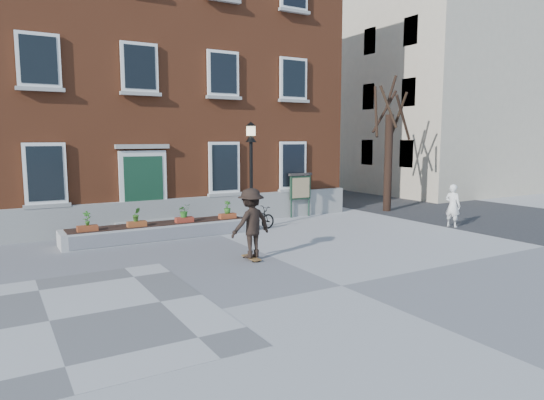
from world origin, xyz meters
TOP-DOWN VIEW (x-y plane):
  - ground at (0.00, 0.00)m, footprint 100.00×100.00m
  - checker_patch at (-6.00, 1.00)m, footprint 6.00×6.00m
  - bicycle at (1.48, 6.88)m, footprint 1.69×0.74m
  - parked_car at (10.58, 16.46)m, footprint 1.77×3.93m
  - bystander at (8.24, 3.72)m, footprint 0.50×0.66m
  - brick_building at (-2.00, 13.98)m, footprint 18.40×10.85m
  - planter_assembly at (-1.99, 7.18)m, footprint 6.20×1.12m
  - bare_tree at (9.01, 8.01)m, footprint 1.83×1.83m
  - side_street at (17.99, 19.78)m, footprint 15.20×36.00m
  - lamp_post at (1.44, 7.10)m, footprint 0.40×0.40m
  - notice_board at (4.62, 8.65)m, footprint 1.10×0.16m
  - skateboarder at (-0.67, 3.15)m, footprint 1.34×0.91m

SIDE VIEW (x-z plane):
  - ground at x=0.00m, z-range 0.00..0.00m
  - checker_patch at x=-6.00m, z-range 0.00..0.01m
  - planter_assembly at x=-1.99m, z-range -0.27..0.88m
  - bicycle at x=1.48m, z-range 0.00..0.86m
  - parked_car at x=10.58m, z-range 0.00..1.25m
  - bystander at x=8.24m, z-range 0.00..1.63m
  - skateboarder at x=-0.67m, z-range 0.03..2.02m
  - notice_board at x=4.62m, z-range 0.33..2.20m
  - lamp_post at x=1.44m, z-range 0.57..4.50m
  - bare_tree at x=9.01m, z-range -0.29..5.87m
  - brick_building at x=-2.00m, z-range 0.00..12.60m
  - side_street at x=17.99m, z-range -0.23..14.27m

